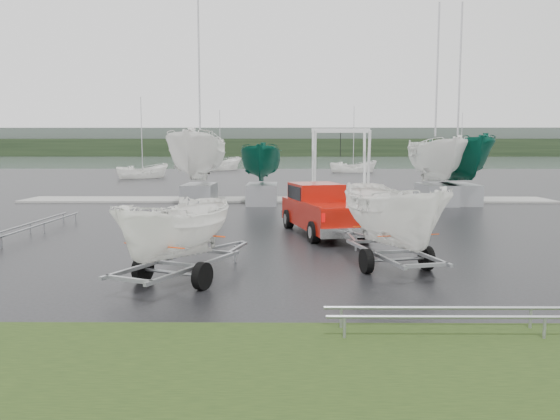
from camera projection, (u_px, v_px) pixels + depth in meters
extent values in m
plane|color=black|center=(289.00, 238.00, 18.45)|extent=(120.00, 120.00, 0.00)
plane|color=slate|center=(285.00, 162.00, 117.80)|extent=(300.00, 300.00, 0.00)
plane|color=black|center=(296.00, 369.00, 7.52)|extent=(40.00, 40.00, 0.00)
cube|color=#989792|center=(287.00, 200.00, 31.36)|extent=(30.00, 3.00, 0.12)
cube|color=black|center=(284.00, 148.00, 187.00)|extent=(300.00, 8.00, 6.00)
cube|color=#4C5651|center=(284.00, 142.00, 194.71)|extent=(300.00, 6.00, 10.00)
cube|color=#9A1108|center=(323.00, 214.00, 19.19)|extent=(2.91, 5.39, 0.84)
cube|color=#9A1108|center=(316.00, 193.00, 20.01)|extent=(2.06, 2.35, 0.75)
cube|color=black|center=(316.00, 192.00, 20.00)|extent=(2.03, 2.15, 0.49)
cube|color=silver|center=(349.00, 233.00, 16.70)|extent=(1.77, 0.57, 0.31)
cylinder|color=black|center=(289.00, 219.00, 20.66)|extent=(0.42, 0.75, 0.71)
cylinder|color=black|center=(331.00, 218.00, 21.04)|extent=(0.42, 0.75, 0.71)
cylinder|color=black|center=(314.00, 232.00, 17.42)|extent=(0.42, 0.75, 0.71)
cylinder|color=black|center=(363.00, 230.00, 17.79)|extent=(0.42, 0.75, 0.71)
cube|color=#96999F|center=(373.00, 253.00, 13.48)|extent=(0.92, 3.52, 0.08)
cube|color=#96999F|center=(414.00, 251.00, 13.73)|extent=(0.92, 3.52, 0.08)
cylinder|color=#96999F|center=(397.00, 259.00, 13.43)|extent=(1.57, 0.45, 0.08)
cylinder|color=black|center=(366.00, 261.00, 13.25)|extent=(0.32, 0.63, 0.60)
cylinder|color=black|center=(426.00, 258.00, 13.61)|extent=(0.32, 0.63, 0.60)
imported|color=white|center=(396.00, 160.00, 13.34)|extent=(2.05, 2.09, 4.50)
cube|color=#F94307|center=(381.00, 226.00, 14.31)|extent=(1.52, 0.40, 0.03)
cube|color=#F94307|center=(409.00, 235.00, 12.77)|extent=(1.52, 0.40, 0.03)
cube|color=#96999F|center=(157.00, 262.00, 12.43)|extent=(1.58, 3.30, 0.08)
cube|color=#96999F|center=(198.00, 266.00, 11.96)|extent=(1.58, 3.30, 0.08)
cylinder|color=#96999F|center=(172.00, 272.00, 12.03)|extent=(1.49, 0.74, 0.08)
cylinder|color=black|center=(143.00, 269.00, 12.37)|extent=(0.41, 0.62, 0.60)
cylinder|color=black|center=(202.00, 276.00, 11.69)|extent=(0.41, 0.62, 0.60)
imported|color=white|center=(175.00, 178.00, 11.98)|extent=(1.90, 1.91, 3.77)
cube|color=#F94307|center=(197.00, 235.00, 12.85)|extent=(1.43, 0.69, 0.03)
cube|color=#F94307|center=(154.00, 246.00, 11.41)|extent=(1.43, 0.69, 0.03)
cylinder|color=silver|center=(315.00, 166.00, 30.33)|extent=(0.16, 0.58, 3.99)
cylinder|color=silver|center=(313.00, 165.00, 31.92)|extent=(0.16, 0.58, 3.99)
cylinder|color=silver|center=(369.00, 166.00, 30.31)|extent=(0.16, 0.58, 3.99)
cylinder|color=silver|center=(364.00, 165.00, 31.90)|extent=(0.16, 0.58, 3.99)
cube|color=silver|center=(341.00, 131.00, 30.89)|extent=(3.30, 0.25, 0.25)
cube|color=#96999F|center=(200.00, 194.00, 29.35)|extent=(1.60, 3.20, 1.10)
imported|color=white|center=(198.00, 114.00, 28.86)|extent=(2.81, 2.88, 7.46)
cylinder|color=#B2B2B7|center=(199.00, 64.00, 29.05)|extent=(0.10, 0.10, 7.00)
cube|color=#96999F|center=(262.00, 194.00, 29.52)|extent=(1.60, 3.20, 1.10)
imported|color=#0B523F|center=(262.00, 131.00, 29.14)|extent=(2.13, 2.19, 5.67)
cube|color=#96999F|center=(436.00, 194.00, 29.26)|extent=(1.60, 3.20, 1.10)
imported|color=white|center=(438.00, 122.00, 28.82)|extent=(2.48, 2.54, 6.58)
cylinder|color=#B2B2B7|center=(437.00, 70.00, 29.00)|extent=(0.10, 0.10, 7.00)
cube|color=#96999F|center=(458.00, 194.00, 29.55)|extent=(1.60, 3.20, 1.10)
imported|color=#0B523F|center=(461.00, 120.00, 29.10)|extent=(2.56, 2.63, 6.81)
cylinder|color=#B2B2B7|center=(460.00, 69.00, 29.28)|extent=(0.10, 0.10, 7.00)
cylinder|color=#96999F|center=(44.00, 223.00, 19.47)|extent=(0.06, 6.50, 0.06)
cylinder|color=#96999F|center=(30.00, 223.00, 19.47)|extent=(0.06, 6.50, 0.06)
cylinder|color=#96999F|center=(545.00, 317.00, 8.70)|extent=(7.00, 0.06, 0.06)
cylinder|color=#96999F|center=(531.00, 308.00, 9.19)|extent=(7.00, 0.06, 0.06)
imported|color=white|center=(143.00, 178.00, 54.40)|extent=(3.11, 3.11, 5.78)
cylinder|color=#B2B2B7|center=(142.00, 138.00, 53.95)|extent=(0.08, 0.08, 8.00)
imported|color=white|center=(220.00, 170.00, 73.06)|extent=(3.85, 3.85, 7.15)
cylinder|color=#B2B2B7|center=(220.00, 140.00, 72.60)|extent=(0.08, 0.08, 8.00)
imported|color=white|center=(353.00, 172.00, 66.89)|extent=(2.52, 2.47, 5.89)
cylinder|color=#B2B2B7|center=(354.00, 140.00, 66.43)|extent=(0.08, 0.08, 8.00)
imported|color=white|center=(460.00, 169.00, 79.20)|extent=(3.60, 3.63, 7.09)
cylinder|color=#B2B2B7|center=(461.00, 141.00, 78.74)|extent=(0.08, 0.08, 8.00)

